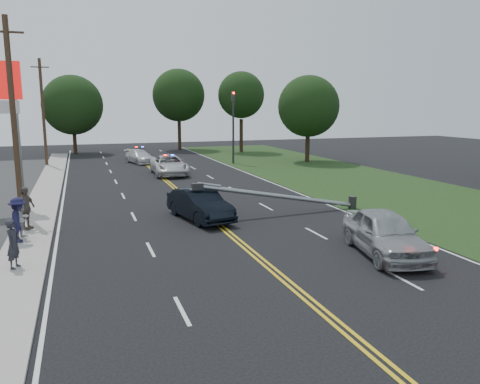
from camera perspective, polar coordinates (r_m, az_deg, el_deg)
name	(u,v)px	position (r m, az deg, el deg)	size (l,w,h in m)	color
ground	(275,272)	(16.41, 4.33, -9.73)	(120.00, 120.00, 0.00)	black
sidewalk	(35,223)	(24.87, -23.68, -3.45)	(1.80, 70.00, 0.12)	#A29C92
grass_verge	(409,196)	(31.62, 19.87, -0.48)	(12.00, 80.00, 0.01)	#183213
centerline_yellow	(203,211)	(25.53, -4.55, -2.36)	(0.36, 80.00, 0.00)	gold
traffic_signal	(233,121)	(46.45, -0.83, 8.65)	(0.28, 0.41, 7.05)	#2D2D30
fallen_streetlight	(289,197)	(24.87, 5.97, -0.59)	(9.36, 0.44, 1.91)	#2D2D30
utility_pole_mid	(13,118)	(26.31, -25.90, 8.17)	(1.60, 0.28, 10.00)	#382619
utility_pole_far	(43,112)	(48.23, -22.87, 8.95)	(1.60, 0.28, 10.00)	#382619
tree_6	(73,105)	(59.73, -19.74, 9.95)	(7.04, 7.04, 9.30)	black
tree_7	(179,95)	(62.20, -7.50, 11.61)	(6.73, 6.73, 10.40)	black
tree_8	(241,95)	(58.61, 0.15, 11.73)	(5.70, 5.70, 9.85)	black
tree_9	(308,106)	(48.52, 8.35, 10.29)	(6.19, 6.19, 8.73)	black
crashed_sedan	(200,204)	(23.58, -4.92, -1.52)	(1.65, 4.75, 1.56)	black
waiting_sedan	(385,233)	(18.82, 17.25, -4.79)	(2.03, 5.05, 1.72)	#9A9DA1
emergency_a	(169,165)	(39.47, -8.64, 3.25)	(2.65, 5.75, 1.60)	silver
emergency_b	(140,157)	(48.01, -12.11, 4.22)	(1.82, 4.48, 1.30)	silver
bystander_a	(13,244)	(17.95, -25.89, -5.71)	(0.63, 0.41, 1.73)	#282830
bystander_b	(22,219)	(21.89, -25.02, -3.01)	(0.79, 0.62, 1.62)	#B3B3B8
bystander_c	(18,220)	(21.25, -25.40, -3.08)	(1.21, 0.69, 1.87)	#181739
bystander_d	(25,208)	(23.25, -24.70, -1.81)	(1.15, 0.48, 1.96)	#62564E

